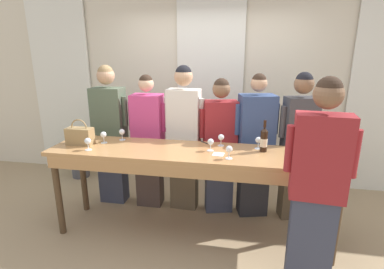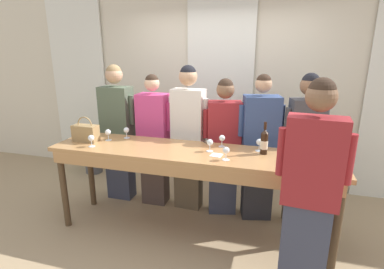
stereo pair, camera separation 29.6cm
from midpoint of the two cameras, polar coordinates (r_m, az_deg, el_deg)
ground_plane at (r=3.48m, az=2.25°, el=-18.19°), size 18.00×18.00×0.00m
wall_back at (r=4.44m, az=7.38°, el=8.74°), size 12.00×0.06×2.80m
curtain_panel_left at (r=5.28m, az=-19.09°, el=8.55°), size 0.95×0.03×2.69m
curtain_panel_center at (r=4.38m, az=7.22°, el=7.91°), size 0.95×0.03×2.69m
tasting_bar at (r=3.05m, az=2.29°, el=-5.16°), size 2.93×0.66×0.96m
wine_bottle at (r=3.03m, az=16.35°, el=-1.41°), size 0.07×0.07×0.32m
handbag at (r=3.48m, az=-17.35°, el=0.32°), size 0.28×0.13×0.28m
wine_glass_front_left at (r=2.80m, az=9.55°, el=-3.15°), size 0.07×0.07×0.13m
wine_glass_front_mid at (r=3.11m, az=15.40°, el=-1.55°), size 0.07×0.07×0.13m
wine_glass_front_right at (r=3.49m, az=-10.04°, el=0.70°), size 0.07×0.07×0.13m
wine_glass_center_left at (r=3.16m, az=8.43°, el=-0.83°), size 0.07×0.07×0.13m
wine_glass_center_mid at (r=3.26m, az=-16.23°, el=-0.79°), size 0.07×0.07×0.13m
wine_glass_center_right at (r=3.00m, az=6.25°, el=-1.66°), size 0.07×0.07×0.13m
wine_glass_back_left at (r=3.44m, az=-13.37°, el=0.29°), size 0.07×0.07×0.13m
wine_glass_back_mid at (r=3.04m, az=28.62°, el=-3.40°), size 0.07×0.07×0.13m
napkin at (r=2.93m, az=7.58°, el=-3.96°), size 0.12×0.12×0.00m
pen at (r=3.27m, az=5.35°, el=-1.67°), size 0.10×0.09×0.01m
guest_olive_jacket at (r=3.95m, az=-11.86°, el=0.51°), size 0.50×0.24×1.77m
guest_pink_top at (r=3.77m, az=-5.03°, el=-1.15°), size 0.48×0.27×1.67m
guest_cream_sweater at (r=3.61m, az=1.65°, el=-0.35°), size 0.50×0.23×1.78m
guest_striped_shirt at (r=3.55m, az=8.44°, el=-2.26°), size 0.50×0.31×1.64m
guest_navy_coat at (r=3.53m, az=15.07°, el=-2.68°), size 0.51×0.35×1.70m
guest_beige_cap at (r=3.54m, az=22.77°, el=-2.39°), size 0.46×0.29×1.72m
host_pouring at (r=2.48m, az=24.83°, el=-10.00°), size 0.52×0.24×1.78m
potted_plant at (r=5.05m, az=-16.85°, el=-3.12°), size 0.35×0.35×0.66m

